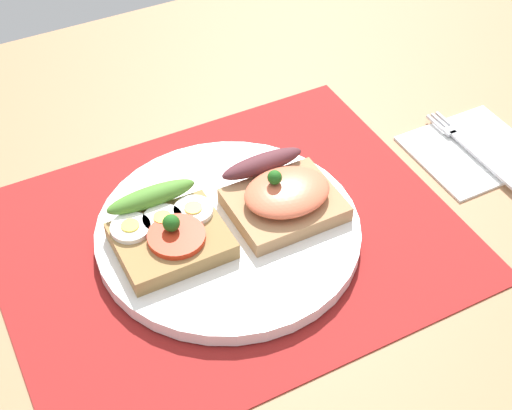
{
  "coord_description": "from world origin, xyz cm",
  "views": [
    {
      "loc": [
        -19.81,
        -43.88,
        51.94
      ],
      "look_at": [
        3.0,
        0.0,
        3.23
      ],
      "focal_mm": 51.2,
      "sensor_mm": 36.0,
      "label": 1
    }
  ],
  "objects": [
    {
      "name": "ground_plane",
      "position": [
        0.0,
        0.0,
        -1.6
      ],
      "size": [
        120.0,
        90.0,
        3.2
      ],
      "primitive_type": "cube",
      "color": "#9D6D48"
    },
    {
      "name": "placemat",
      "position": [
        0.0,
        0.0,
        0.15
      ],
      "size": [
        43.35,
        34.65,
        0.3
      ],
      "primitive_type": "cube",
      "color": "maroon",
      "rests_on": "ground_plane"
    },
    {
      "name": "plate",
      "position": [
        0.0,
        0.0,
        1.02
      ],
      "size": [
        25.37,
        25.37,
        1.43
      ],
      "primitive_type": "cylinder",
      "color": "white",
      "rests_on": "placemat"
    },
    {
      "name": "sandwich_egg_tomato",
      "position": [
        -5.74,
        0.85,
        3.12
      ],
      "size": [
        10.03,
        9.75,
        3.94
      ],
      "color": "olive",
      "rests_on": "plate"
    },
    {
      "name": "sandwich_salmon",
      "position": [
        5.82,
        -0.11,
        3.45
      ],
      "size": [
        10.34,
        9.93,
        4.93
      ],
      "color": "#AB7E54",
      "rests_on": "plate"
    },
    {
      "name": "napkin",
      "position": [
        29.37,
        -0.63,
        0.3
      ],
      "size": [
        12.7,
        11.57,
        0.6
      ],
      "primitive_type": "cube",
      "color": "white",
      "rests_on": "ground_plane"
    },
    {
      "name": "fork",
      "position": [
        28.88,
        -0.39,
        0.76
      ],
      "size": [
        1.62,
        13.95,
        0.32
      ],
      "color": "#B7B7BC",
      "rests_on": "napkin"
    }
  ]
}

